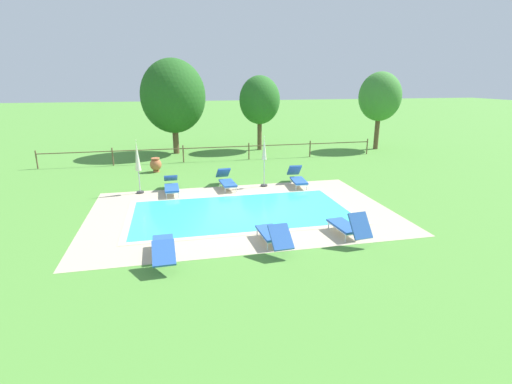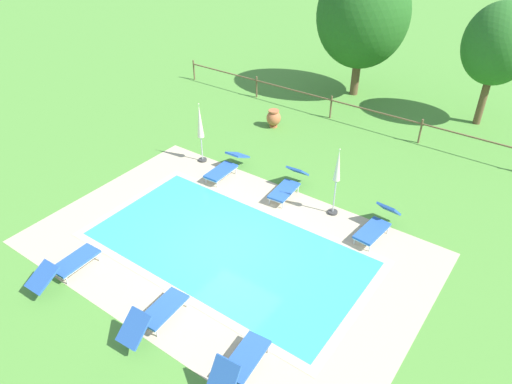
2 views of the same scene
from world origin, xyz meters
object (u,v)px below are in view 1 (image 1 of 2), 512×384
sun_lounger_north_far (171,185)px  sun_lounger_north_near_steps (226,180)px  sun_lounger_north_mid (273,234)px  patio_umbrella_closed_row_west (264,154)px  sun_lounger_south_near_corner (163,247)px  tree_centre (173,96)px  tree_far_west (380,97)px  tree_west_mid (260,100)px  sun_lounger_south_far (297,178)px  sun_lounger_north_end (348,226)px  patio_umbrella_closed_row_centre (137,160)px  terracotta_urn_near_fence (156,164)px

sun_lounger_north_far → sun_lounger_north_near_steps: bearing=5.9°
sun_lounger_north_mid → patio_umbrella_closed_row_west: bearing=78.6°
sun_lounger_south_near_corner → tree_centre: 16.68m
patio_umbrella_closed_row_west → sun_lounger_north_near_steps: bearing=177.3°
tree_centre → sun_lounger_north_mid: bearing=-81.0°
sun_lounger_north_mid → tree_far_west: (11.70, 14.73, 3.32)m
tree_west_mid → sun_lounger_south_near_corner: bearing=-111.8°
sun_lounger_north_far → sun_lounger_south_far: sun_lounger_south_far is taller
sun_lounger_north_mid → sun_lounger_south_far: (2.92, 6.41, 0.01)m
tree_far_west → tree_centre: (-14.25, 1.40, 0.11)m
sun_lounger_north_end → patio_umbrella_closed_row_centre: size_ratio=0.79×
sun_lounger_south_near_corner → tree_west_mid: size_ratio=0.40×
sun_lounger_north_far → sun_lounger_south_far: bearing=-0.3°
sun_lounger_south_far → sun_lounger_south_near_corner: bearing=-133.1°
sun_lounger_north_mid → sun_lounger_south_far: size_ratio=1.01×
sun_lounger_north_mid → patio_umbrella_closed_row_centre: 8.06m
sun_lounger_north_far → sun_lounger_north_end: size_ratio=1.10×
sun_lounger_south_near_corner → terracotta_urn_near_fence: size_ratio=2.67×
sun_lounger_north_mid → sun_lounger_south_near_corner: size_ratio=0.97×
sun_lounger_north_near_steps → sun_lounger_north_end: bearing=-66.0°
patio_umbrella_closed_row_west → tree_west_mid: (2.01, 9.65, 1.93)m
sun_lounger_north_mid → sun_lounger_south_near_corner: bearing=-176.9°
sun_lounger_north_near_steps → sun_lounger_north_end: 7.25m
sun_lounger_south_far → terracotta_urn_near_fence: 7.95m
tree_far_west → terracotta_urn_near_fence: bearing=-165.5°
sun_lounger_north_mid → terracotta_urn_near_fence: size_ratio=2.58×
sun_lounger_north_near_steps → terracotta_urn_near_fence: size_ratio=2.59×
tree_far_west → tree_centre: bearing=174.4°
sun_lounger_north_near_steps → tree_far_west: size_ratio=0.37×
sun_lounger_south_far → patio_umbrella_closed_row_west: (-1.59, 0.20, 1.17)m
sun_lounger_north_far → patio_umbrella_closed_row_west: size_ratio=0.87×
patio_umbrella_closed_row_centre → tree_west_mid: tree_west_mid is taller
sun_lounger_south_near_corner → tree_far_west: bearing=44.9°
tree_far_west → sun_lounger_south_far: bearing=-136.5°
patio_umbrella_closed_row_west → terracotta_urn_near_fence: patio_umbrella_closed_row_west is taller
sun_lounger_north_far → sun_lounger_south_near_corner: 6.62m
sun_lounger_south_near_corner → sun_lounger_south_far: size_ratio=1.04×
sun_lounger_north_end → patio_umbrella_closed_row_centre: (-6.84, 6.63, 1.12)m
sun_lounger_north_far → tree_far_west: bearing=29.5°
sun_lounger_north_near_steps → tree_centre: (-2.10, 9.43, 3.43)m
sun_lounger_north_near_steps → tree_far_west: tree_far_west is taller
tree_centre → sun_lounger_south_far: bearing=-60.6°
sun_lounger_south_far → sun_lounger_north_near_steps: bearing=175.1°
sun_lounger_north_end → patio_umbrella_closed_row_centre: patio_umbrella_closed_row_centre is taller
patio_umbrella_closed_row_centre → sun_lounger_south_far: bearing=-2.3°
patio_umbrella_closed_row_centre → tree_west_mid: size_ratio=0.46×
sun_lounger_north_mid → terracotta_urn_near_fence: 11.37m
tree_centre → sun_lounger_north_far: bearing=-92.4°
sun_lounger_north_end → tree_west_mid: size_ratio=0.37×
sun_lounger_north_far → tree_far_west: 17.17m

